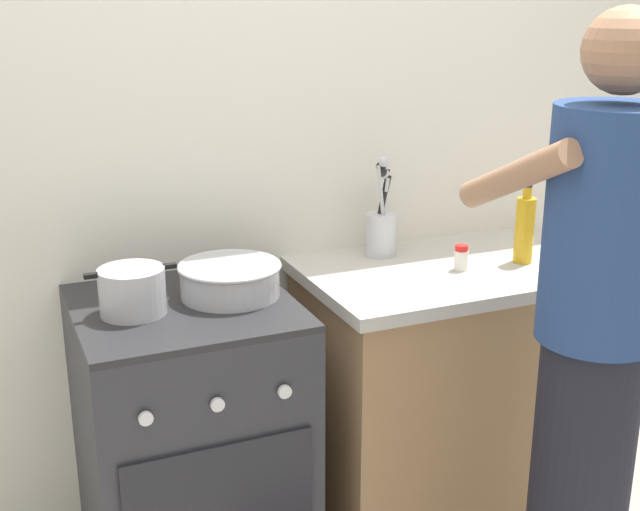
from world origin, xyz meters
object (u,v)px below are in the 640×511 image
pot (132,291)px  mixing_bowl (230,278)px  oil_bottle (525,229)px  stove_range (191,448)px  utensil_crock (381,228)px  spice_bottle (461,258)px  person (592,352)px

pot → mixing_bowl: bearing=5.7°
oil_bottle → pot: bearing=178.1°
stove_range → utensil_crock: utensil_crock is taller
mixing_bowl → spice_bottle: size_ratio=3.65×
pot → oil_bottle: size_ratio=0.93×
mixing_bowl → utensil_crock: (0.57, 0.18, 0.04)m
oil_bottle → person: size_ratio=0.15×
pot → stove_range: bearing=6.0°
mixing_bowl → oil_bottle: (0.95, -0.07, 0.06)m
pot → oil_bottle: 1.23m
spice_bottle → mixing_bowl: bearing=175.3°
pot → utensil_crock: bearing=13.4°
person → mixing_bowl: bearing=139.1°
spice_bottle → person: (0.02, -0.59, -0.08)m
utensil_crock → oil_bottle: bearing=-32.6°
stove_range → pot: 0.53m
oil_bottle → person: (-0.21, -0.58, -0.15)m
mixing_bowl → person: size_ratio=0.17×
mixing_bowl → spice_bottle: bearing=-4.7°
spice_bottle → person: 0.59m
mixing_bowl → person: person is taller
pot → spice_bottle: 1.01m
mixing_bowl → person: bearing=-40.9°
pot → utensil_crock: 0.87m
spice_bottle → oil_bottle: (0.22, -0.01, 0.07)m
oil_bottle → person: person is taller
person → stove_range: bearing=144.5°
pot → spice_bottle: bearing=-1.8°
pot → spice_bottle: pot is taller
pot → oil_bottle: (1.23, -0.04, 0.05)m
utensil_crock → mixing_bowl: bearing=-162.9°
pot → mixing_bowl: pot is taller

